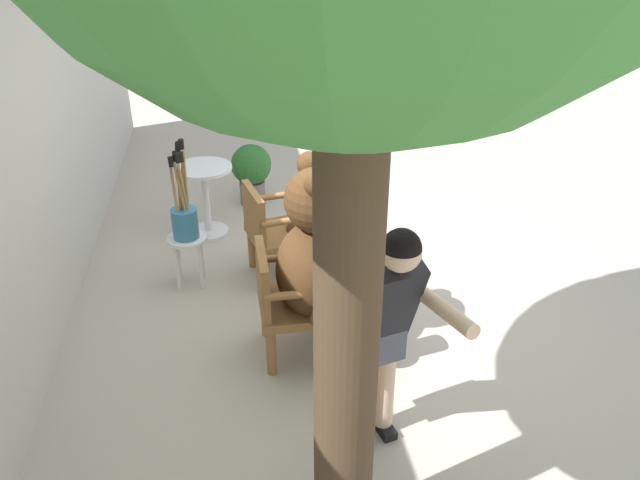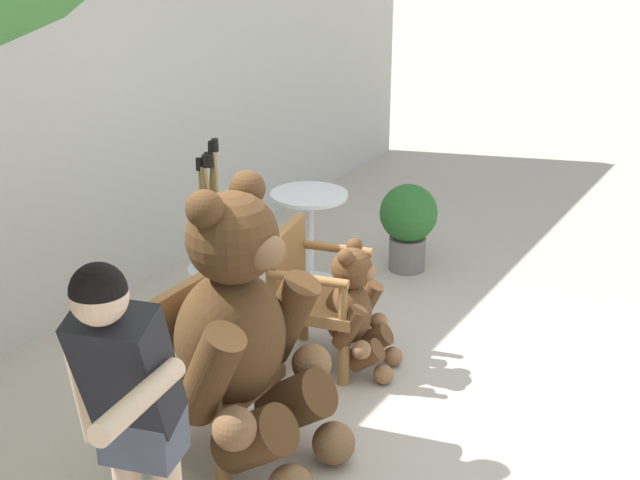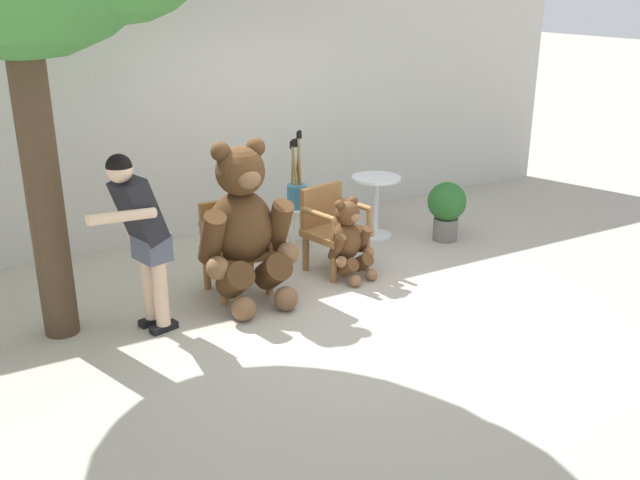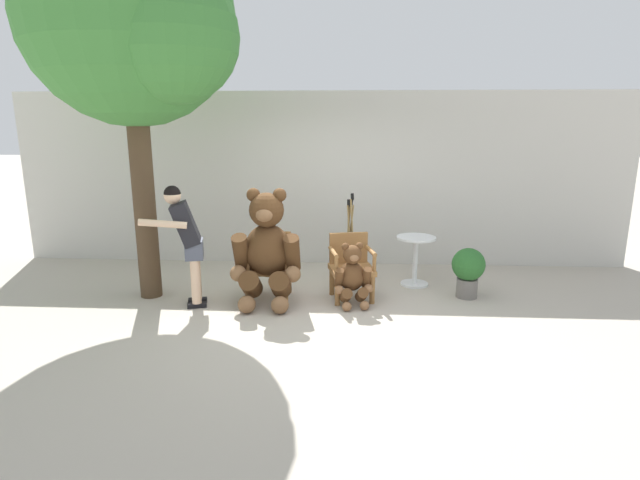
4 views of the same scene
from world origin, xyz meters
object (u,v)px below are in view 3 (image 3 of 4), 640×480
object	(u,v)px
person_visitor	(141,228)
brush_bucket	(297,190)
white_stool	(297,217)
wooden_chair_right	(332,226)
round_side_table	(376,200)
potted_plant	(447,207)
teddy_bear_small	(349,240)
teddy_bear_large	(244,225)
wooden_chair_left	(234,244)

from	to	relation	value
person_visitor	brush_bucket	xyz separation A→B (m)	(2.06, 1.18, -0.26)
person_visitor	white_stool	bearing A→B (deg)	29.78
wooden_chair_right	white_stool	distance (m)	0.75
round_side_table	brush_bucket	bearing A→B (deg)	170.95
potted_plant	teddy_bear_small	bearing A→B (deg)	-166.01
brush_bucket	potted_plant	size ratio (longest dim) A/B	1.27
teddy_bear_large	round_side_table	xyz separation A→B (m)	(2.01, 0.85, -0.29)
potted_plant	round_side_table	bearing A→B (deg)	142.60
wooden_chair_right	white_stool	xyz separation A→B (m)	(-0.01, 0.74, -0.11)
white_stool	person_visitor	bearing A→B (deg)	-150.22
wooden_chair_right	teddy_bear_small	world-z (taller)	wooden_chair_right
wooden_chair_right	round_side_table	world-z (taller)	wooden_chair_right
person_visitor	potted_plant	size ratio (longest dim) A/B	2.29
teddy_bear_large	teddy_bear_small	xyz separation A→B (m)	(1.10, -0.02, -0.33)
white_stool	brush_bucket	distance (m)	0.31
wooden_chair_left	person_visitor	distance (m)	1.17
teddy_bear_large	white_stool	size ratio (longest dim) A/B	3.27
wooden_chair_left	round_side_table	distance (m)	2.10
white_stool	brush_bucket	world-z (taller)	brush_bucket
teddy_bear_small	round_side_table	bearing A→B (deg)	43.92
wooden_chair_right	person_visitor	world-z (taller)	person_visitor
teddy_bear_small	teddy_bear_large	bearing A→B (deg)	178.83
wooden_chair_left	teddy_bear_large	distance (m)	0.38
wooden_chair_right	brush_bucket	world-z (taller)	brush_bucket
wooden_chair_right	teddy_bear_small	size ratio (longest dim) A/B	1.05
person_visitor	wooden_chair_left	bearing A→B (deg)	23.85
round_side_table	white_stool	bearing A→B (deg)	170.92
wooden_chair_left	brush_bucket	xyz separation A→B (m)	(1.07, 0.74, 0.20)
wooden_chair_right	teddy_bear_large	bearing A→B (deg)	-166.42
wooden_chair_right	potted_plant	bearing A→B (deg)	3.73
wooden_chair_left	round_side_table	world-z (taller)	wooden_chair_left
teddy_bear_small	white_stool	bearing A→B (deg)	91.78
white_stool	round_side_table	world-z (taller)	round_side_table
person_visitor	brush_bucket	distance (m)	2.38
wooden_chair_left	white_stool	size ratio (longest dim) A/B	1.87
teddy_bear_small	brush_bucket	bearing A→B (deg)	91.83
teddy_bear_large	brush_bucket	bearing A→B (deg)	43.15
teddy_bear_large	potted_plant	world-z (taller)	teddy_bear_large
brush_bucket	round_side_table	world-z (taller)	brush_bucket
teddy_bear_large	round_side_table	size ratio (longest dim) A/B	2.09
wooden_chair_left	brush_bucket	world-z (taller)	brush_bucket
teddy_bear_large	wooden_chair_left	bearing A→B (deg)	90.27
wooden_chair_left	teddy_bear_small	world-z (taller)	wooden_chair_left
teddy_bear_large	white_stool	world-z (taller)	teddy_bear_large
teddy_bear_small	potted_plant	xyz separation A→B (m)	(1.55, 0.39, -0.01)
wooden_chair_right	round_side_table	xyz separation A→B (m)	(0.93, 0.59, -0.01)
teddy_bear_large	person_visitor	world-z (taller)	person_visitor
teddy_bear_large	white_stool	distance (m)	1.52
brush_bucket	wooden_chair_right	bearing A→B (deg)	-89.16
wooden_chair_left	teddy_bear_large	size ratio (longest dim) A/B	0.57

